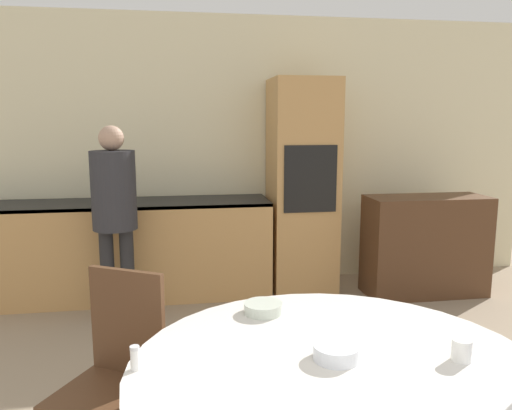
% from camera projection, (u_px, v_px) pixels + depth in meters
% --- Properties ---
extents(wall_back, '(6.48, 0.05, 2.60)m').
position_uv_depth(wall_back, '(221.00, 152.00, 4.89)').
color(wall_back, beige).
rests_on(wall_back, ground_plane).
extents(kitchen_counter, '(2.79, 0.60, 0.89)m').
position_uv_depth(kitchen_counter, '(116.00, 249.00, 4.54)').
color(kitchen_counter, tan).
rests_on(kitchen_counter, ground_plane).
extents(oven_unit, '(0.60, 0.59, 1.99)m').
position_uv_depth(oven_unit, '(302.00, 186.00, 4.73)').
color(oven_unit, tan).
rests_on(oven_unit, ground_plane).
extents(sideboard, '(1.11, 0.45, 0.92)m').
position_uv_depth(sideboard, '(425.00, 246.00, 4.63)').
color(sideboard, '#51331E').
rests_on(sideboard, ground_plane).
extents(chair_far_left, '(0.55, 0.55, 0.95)m').
position_uv_depth(chair_far_left, '(117.00, 366.00, 2.22)').
color(chair_far_left, '#51331E').
rests_on(chair_far_left, ground_plane).
extents(person_standing, '(0.35, 0.35, 1.57)m').
position_uv_depth(person_standing, '(114.00, 202.00, 3.96)').
color(person_standing, '#262628').
rests_on(person_standing, ground_plane).
extents(cup, '(0.07, 0.07, 0.08)m').
position_uv_depth(cup, '(462.00, 350.00, 1.78)').
color(cup, white).
rests_on(cup, dining_table).
extents(bowl_near, '(0.17, 0.17, 0.05)m').
position_uv_depth(bowl_near, '(263.00, 308.00, 2.23)').
color(bowl_near, silver).
rests_on(bowl_near, dining_table).
extents(bowl_centre, '(0.17, 0.17, 0.05)m').
position_uv_depth(bowl_centre, '(336.00, 352.00, 1.80)').
color(bowl_centre, silver).
rests_on(bowl_centre, dining_table).
extents(salt_shaker, '(0.03, 0.03, 0.09)m').
position_uv_depth(salt_shaker, '(135.00, 358.00, 1.72)').
color(salt_shaker, white).
rests_on(salt_shaker, dining_table).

